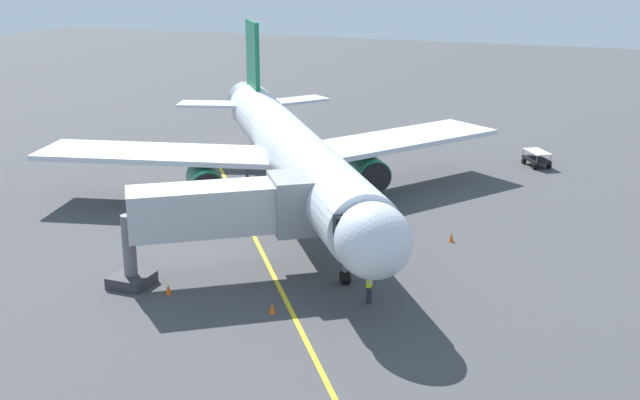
% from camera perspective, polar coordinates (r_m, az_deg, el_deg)
% --- Properties ---
extents(ground_plane, '(220.00, 220.00, 0.00)m').
position_cam_1_polar(ground_plane, '(56.15, 0.71, -0.12)').
color(ground_plane, '#424244').
extents(apron_lead_in_line, '(23.42, 32.70, 0.01)m').
position_cam_1_polar(apron_lead_in_line, '(49.58, -4.78, -2.56)').
color(apron_lead_in_line, yellow).
rests_on(apron_lead_in_line, ground).
extents(airplane, '(31.20, 35.01, 11.50)m').
position_cam_1_polar(airplane, '(53.91, -2.12, 3.54)').
color(airplane, silver).
rests_on(airplane, ground).
extents(jet_bridge, '(10.40, 8.40, 5.40)m').
position_cam_1_polar(jet_bridge, '(42.39, -6.08, -0.70)').
color(jet_bridge, '#B7B7BC').
rests_on(jet_bridge, ground).
extents(ground_crew_marshaller, '(0.28, 0.42, 1.71)m').
position_cam_1_polar(ground_crew_marshaller, '(39.89, 3.55, -6.21)').
color(ground_crew_marshaller, '#23232D').
rests_on(ground_crew_marshaller, ground).
extents(baggage_cart_near_nose, '(2.60, 2.94, 1.27)m').
position_cam_1_polar(baggage_cart_near_nose, '(67.92, 15.30, 2.90)').
color(baggage_cart_near_nose, black).
rests_on(baggage_cart_near_nose, ground).
extents(safety_cone_nose_left, '(0.32, 0.32, 0.55)m').
position_cam_1_polar(safety_cone_nose_left, '(47.55, 5.91, -3.13)').
color(safety_cone_nose_left, '#F2590F').
rests_on(safety_cone_nose_left, ground).
extents(safety_cone_nose_right, '(0.32, 0.32, 0.55)m').
position_cam_1_polar(safety_cone_nose_right, '(41.78, -10.84, -6.30)').
color(safety_cone_nose_right, '#F2590F').
rests_on(safety_cone_nose_right, ground).
extents(safety_cone_wing_port, '(0.32, 0.32, 0.55)m').
position_cam_1_polar(safety_cone_wing_port, '(39.03, -3.45, -7.74)').
color(safety_cone_wing_port, '#F2590F').
rests_on(safety_cone_wing_port, ground).
extents(safety_cone_wing_starboard, '(0.32, 0.32, 0.55)m').
position_cam_1_polar(safety_cone_wing_starboard, '(48.99, 9.41, -2.65)').
color(safety_cone_wing_starboard, '#F2590F').
rests_on(safety_cone_wing_starboard, ground).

